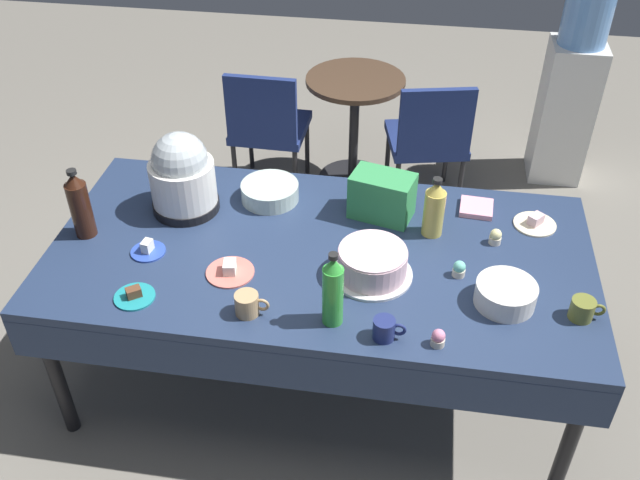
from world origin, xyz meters
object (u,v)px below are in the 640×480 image
(dessert_plate_cobalt, at_px, (148,250))
(cupcake_mint, at_px, (438,338))
(maroon_chair_right, at_px, (429,136))
(ceramic_snack_bowl, at_px, (506,294))
(dessert_plate_coral, at_px, (230,271))
(glass_salad_bowl, at_px, (270,192))
(soda_bottle_ginger_ale, at_px, (434,209))
(coffee_mug_olive, at_px, (583,309))
(coffee_mug_navy, at_px, (385,329))
(cupcake_vanilla, at_px, (202,175))
(soda_carton, at_px, (382,196))
(frosted_layer_cake, at_px, (372,263))
(slow_cooker, at_px, (182,175))
(water_cooler, at_px, (569,92))
(cupcake_cocoa, at_px, (459,269))
(round_cafe_table, at_px, (354,112))
(soda_bottle_lime_soda, at_px, (333,291))
(dessert_plate_cream, at_px, (535,223))
(maroon_chair_left, at_px, (267,124))
(soda_bottle_cola, at_px, (80,205))
(cupcake_berry, at_px, (495,237))
(potluck_table, at_px, (320,261))
(coffee_mug_tan, at_px, (248,304))
(dessert_plate_teal, at_px, (134,295))

(dessert_plate_cobalt, distance_m, cupcake_mint, 1.22)
(maroon_chair_right, bearing_deg, ceramic_snack_bowl, -79.55)
(cupcake_mint, bearing_deg, dessert_plate_coral, 162.34)
(glass_salad_bowl, height_order, soda_bottle_ginger_ale, soda_bottle_ginger_ale)
(cupcake_mint, bearing_deg, coffee_mug_olive, 23.00)
(coffee_mug_navy, bearing_deg, cupcake_vanilla, 136.54)
(ceramic_snack_bowl, distance_m, dessert_plate_cobalt, 1.41)
(ceramic_snack_bowl, bearing_deg, coffee_mug_olive, -7.16)
(soda_carton, bearing_deg, frosted_layer_cake, -75.93)
(slow_cooker, height_order, dessert_plate_cobalt, slow_cooker)
(coffee_mug_olive, relative_size, water_cooler, 0.10)
(slow_cooker, bearing_deg, dessert_plate_coral, -52.72)
(cupcake_cocoa, height_order, round_cafe_table, cupcake_cocoa)
(soda_bottle_ginger_ale, distance_m, coffee_mug_olive, 0.70)
(ceramic_snack_bowl, bearing_deg, glass_salad_bowl, 152.16)
(cupcake_mint, height_order, coffee_mug_navy, coffee_mug_navy)
(frosted_layer_cake, height_order, maroon_chair_right, frosted_layer_cake)
(dessert_plate_cobalt, bearing_deg, water_cooler, 47.30)
(slow_cooker, distance_m, maroon_chair_right, 1.69)
(glass_salad_bowl, relative_size, soda_carton, 0.99)
(cupcake_vanilla, distance_m, soda_carton, 0.86)
(soda_bottle_lime_soda, xyz_separation_m, round_cafe_table, (-0.16, 2.08, -0.40))
(cupcake_cocoa, relative_size, coffee_mug_navy, 0.57)
(dessert_plate_cream, xyz_separation_m, soda_bottle_lime_soda, (-0.77, -0.70, 0.13))
(dessert_plate_cream, bearing_deg, maroon_chair_right, 111.79)
(glass_salad_bowl, distance_m, maroon_chair_left, 1.21)
(dessert_plate_coral, bearing_deg, glass_salad_bowl, 84.80)
(round_cafe_table, bearing_deg, soda_bottle_cola, -118.30)
(soda_bottle_cola, bearing_deg, water_cooler, 42.14)
(frosted_layer_cake, relative_size, maroon_chair_left, 0.37)
(dessert_plate_coral, bearing_deg, slow_cooker, 127.28)
(frosted_layer_cake, distance_m, soda_bottle_lime_soda, 0.31)
(dessert_plate_cobalt, distance_m, cupcake_cocoa, 1.24)
(cupcake_vanilla, bearing_deg, soda_carton, -9.59)
(ceramic_snack_bowl, relative_size, cupcake_berry, 3.33)
(glass_salad_bowl, bearing_deg, coffee_mug_olive, -23.85)
(potluck_table, bearing_deg, coffee_mug_olive, -13.54)
(round_cafe_table, bearing_deg, coffee_mug_tan, -94.15)
(dessert_plate_cream, relative_size, coffee_mug_navy, 1.52)
(frosted_layer_cake, distance_m, ceramic_snack_bowl, 0.51)
(potluck_table, height_order, cupcake_cocoa, cupcake_cocoa)
(cupcake_mint, relative_size, soda_bottle_ginger_ale, 0.25)
(cupcake_vanilla, distance_m, soda_bottle_ginger_ale, 1.09)
(cupcake_mint, bearing_deg, cupcake_vanilla, 141.55)
(dessert_plate_teal, relative_size, cupcake_mint, 2.28)
(frosted_layer_cake, xyz_separation_m, cupcake_cocoa, (0.33, 0.05, -0.03))
(potluck_table, distance_m, cupcake_vanilla, 0.75)
(dessert_plate_cream, height_order, coffee_mug_tan, coffee_mug_tan)
(slow_cooker, bearing_deg, ceramic_snack_bowl, -16.61)
(potluck_table, height_order, cupcake_berry, cupcake_berry)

